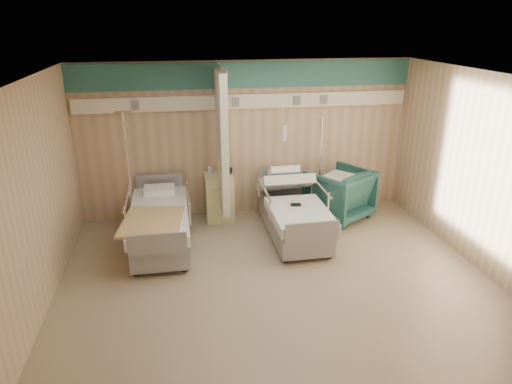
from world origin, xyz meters
TOP-DOWN VIEW (x-y plane):
  - ground at (0.00, 0.00)m, footprint 6.00×5.00m
  - room_walls at (-0.03, 0.25)m, footprint 6.04×5.04m
  - bed_right at (0.60, 1.30)m, footprint 1.00×2.16m
  - bed_left at (-1.60, 1.30)m, footprint 1.00×2.16m
  - bedside_cabinet at (-0.55, 2.20)m, footprint 0.50×0.48m
  - visitor_armchair at (1.62, 1.90)m, footprint 1.37×1.38m
  - waffle_blanket at (1.59, 1.86)m, footprint 0.80×0.79m
  - iv_stand_right at (1.34, 2.25)m, footprint 0.33×0.33m
  - iv_stand_left at (-2.08, 2.07)m, footprint 0.37×0.37m
  - call_remote at (0.58, 1.09)m, footprint 0.17×0.09m
  - tan_blanket at (-1.68, 0.84)m, footprint 1.00×1.19m
  - toiletry_bag at (-0.42, 2.25)m, footprint 0.23×0.20m
  - white_cup at (-0.69, 2.31)m, footprint 0.09×0.09m

SIDE VIEW (x-z plane):
  - ground at x=0.00m, z-range 0.00..0.00m
  - bed_right at x=0.60m, z-range 0.00..0.63m
  - bed_left at x=-1.60m, z-range 0.00..0.63m
  - iv_stand_right at x=1.34m, z-range -0.54..1.28m
  - iv_stand_left at x=-2.08m, z-range -0.61..1.46m
  - bedside_cabinet at x=-0.55m, z-range 0.00..0.85m
  - visitor_armchair at x=1.62m, z-range 0.00..0.92m
  - call_remote at x=0.58m, z-range 0.63..0.67m
  - tan_blanket at x=-1.68m, z-range 0.63..0.67m
  - toiletry_bag at x=-0.42m, z-range 0.85..0.96m
  - white_cup at x=-0.69m, z-range 0.85..0.98m
  - waffle_blanket at x=1.59m, z-range 0.92..0.99m
  - room_walls at x=-0.03m, z-range 0.45..3.27m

